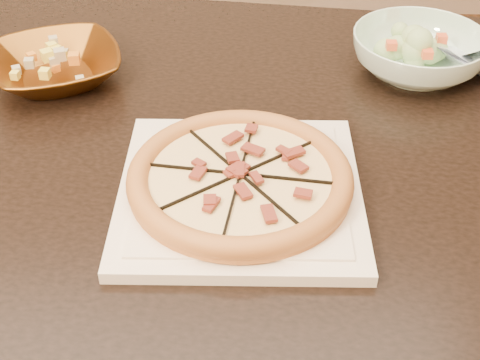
{
  "coord_description": "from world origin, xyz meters",
  "views": [
    {
      "loc": [
        0.27,
        -0.96,
        1.35
      ],
      "look_at": [
        0.24,
        -0.25,
        0.78
      ],
      "focal_mm": 50.0,
      "sensor_mm": 36.0,
      "label": 1
    }
  ],
  "objects_px": {
    "pizza": "(240,178)",
    "bronze_bowl": "(56,67)",
    "dining_table": "(184,171)",
    "salad_bowl": "(418,54)",
    "plate": "(240,191)"
  },
  "relations": [
    {
      "from": "bronze_bowl",
      "to": "dining_table",
      "type": "bearing_deg",
      "value": -30.11
    },
    {
      "from": "pizza",
      "to": "bronze_bowl",
      "type": "distance_m",
      "value": 0.45
    },
    {
      "from": "dining_table",
      "to": "pizza",
      "type": "relative_size",
      "value": 5.18
    },
    {
      "from": "plate",
      "to": "salad_bowl",
      "type": "relative_size",
      "value": 1.43
    },
    {
      "from": "dining_table",
      "to": "bronze_bowl",
      "type": "relative_size",
      "value": 7.18
    },
    {
      "from": "dining_table",
      "to": "salad_bowl",
      "type": "height_order",
      "value": "salad_bowl"
    },
    {
      "from": "plate",
      "to": "bronze_bowl",
      "type": "xyz_separation_m",
      "value": [
        -0.33,
        0.31,
        0.02
      ]
    },
    {
      "from": "dining_table",
      "to": "plate",
      "type": "xyz_separation_m",
      "value": [
        0.1,
        -0.17,
        0.1
      ]
    },
    {
      "from": "pizza",
      "to": "salad_bowl",
      "type": "bearing_deg",
      "value": 49.64
    },
    {
      "from": "plate",
      "to": "pizza",
      "type": "xyz_separation_m",
      "value": [
        -0.0,
        0.0,
        0.02
      ]
    },
    {
      "from": "bronze_bowl",
      "to": "plate",
      "type": "bearing_deg",
      "value": -42.94
    },
    {
      "from": "plate",
      "to": "bronze_bowl",
      "type": "height_order",
      "value": "bronze_bowl"
    },
    {
      "from": "plate",
      "to": "bronze_bowl",
      "type": "relative_size",
      "value": 1.51
    },
    {
      "from": "dining_table",
      "to": "salad_bowl",
      "type": "distance_m",
      "value": 0.46
    },
    {
      "from": "pizza",
      "to": "salad_bowl",
      "type": "xyz_separation_m",
      "value": [
        0.3,
        0.36,
        0.0
      ]
    }
  ]
}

